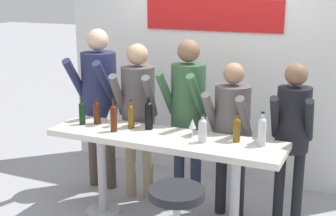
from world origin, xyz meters
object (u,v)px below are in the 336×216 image
at_px(wine_bottle_0, 131,115).
at_px(wine_bottle_6, 114,117).
at_px(person_center_left, 188,104).
at_px(person_center, 232,124).
at_px(wine_bottle_2, 237,129).
at_px(tasting_table, 164,150).
at_px(person_center_right, 292,127).
at_px(wine_bottle_1, 97,112).
at_px(wine_bottle_7, 149,114).
at_px(wine_glass_1, 192,124).
at_px(wine_glass_0, 110,115).
at_px(person_far_left, 99,92).
at_px(wine_bottle_3, 262,130).
at_px(wine_bottle_5, 203,129).
at_px(wine_bottle_4, 82,112).
at_px(person_left, 138,105).

bearing_deg(wine_bottle_0, wine_bottle_6, -121.12).
bearing_deg(wine_bottle_0, person_center_left, 48.09).
bearing_deg(person_center, wine_bottle_2, -63.64).
xyz_separation_m(tasting_table, person_center_right, (1.10, 0.51, 0.23)).
bearing_deg(wine_bottle_2, tasting_table, -170.59).
distance_m(person_center_left, wine_bottle_6, 0.81).
xyz_separation_m(person_center, wine_bottle_1, (-1.32, -0.37, 0.07)).
bearing_deg(wine_bottle_7, wine_glass_1, -7.30).
height_order(wine_bottle_1, wine_glass_0, wine_bottle_1).
bearing_deg(person_center, wine_glass_0, -155.91).
bearing_deg(wine_bottle_2, wine_bottle_0, -179.01).
height_order(person_far_left, wine_bottle_0, person_far_left).
bearing_deg(person_center_left, person_center_right, 0.95).
relative_size(wine_bottle_3, wine_glass_0, 1.76).
height_order(person_far_left, person_center_left, person_far_left).
xyz_separation_m(wine_bottle_5, wine_bottle_7, (-0.62, 0.16, 0.03)).
relative_size(tasting_table, wine_glass_0, 12.84).
bearing_deg(wine_bottle_6, person_center_right, 20.19).
bearing_deg(wine_glass_0, wine_bottle_1, 163.84).
height_order(wine_bottle_3, wine_glass_0, wine_bottle_3).
relative_size(person_far_left, wine_bottle_6, 5.68).
height_order(wine_bottle_4, wine_glass_0, wine_bottle_4).
relative_size(person_far_left, wine_bottle_4, 6.51).
height_order(wine_bottle_1, wine_bottle_4, wine_bottle_4).
height_order(wine_bottle_0, wine_bottle_3, wine_bottle_3).
distance_m(wine_bottle_6, wine_bottle_7, 0.34).
height_order(tasting_table, wine_bottle_5, wine_bottle_5).
height_order(person_center, wine_glass_1, person_center).
bearing_deg(tasting_table, wine_bottle_4, -179.89).
bearing_deg(wine_glass_1, wine_bottle_4, -176.36).
relative_size(person_center_right, wine_bottle_5, 6.25).
xyz_separation_m(wine_bottle_4, wine_bottle_7, (0.69, 0.14, 0.02)).
xyz_separation_m(person_center_right, wine_bottle_7, (-1.32, -0.38, 0.07)).
distance_m(tasting_table, wine_bottle_4, 0.96).
height_order(tasting_table, wine_bottle_3, wine_bottle_3).
bearing_deg(wine_bottle_7, wine_bottle_3, -2.14).
xyz_separation_m(wine_bottle_2, wine_glass_1, (-0.41, -0.04, 0.00)).
distance_m(wine_bottle_5, wine_glass_1, 0.17).
xyz_separation_m(person_far_left, wine_bottle_1, (0.26, -0.45, -0.09)).
relative_size(person_center_left, wine_bottle_3, 5.69).
distance_m(tasting_table, person_far_left, 1.24).
bearing_deg(wine_bottle_0, tasting_table, -12.93).
bearing_deg(wine_bottle_2, person_left, 162.86).
relative_size(wine_bottle_2, wine_bottle_7, 0.82).
xyz_separation_m(wine_bottle_3, wine_bottle_5, (-0.51, -0.12, -0.02)).
height_order(person_far_left, person_center_right, person_far_left).
relative_size(person_center_right, wine_bottle_3, 5.17).
distance_m(person_center_right, wine_bottle_6, 1.70).
xyz_separation_m(wine_bottle_1, wine_bottle_7, (0.57, 0.04, 0.03)).
relative_size(wine_bottle_0, wine_bottle_3, 0.93).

